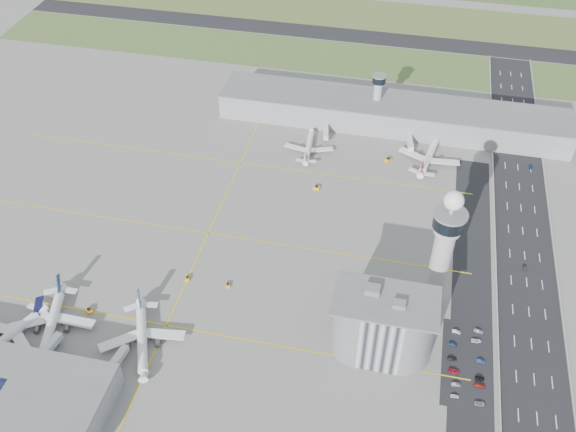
% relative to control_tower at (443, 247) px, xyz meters
% --- Properties ---
extents(ground, '(1000.00, 1000.00, 0.00)m').
position_rel_control_tower_xyz_m(ground, '(-72.00, -8.00, -35.04)').
color(ground, gray).
extents(grass_strip_0, '(480.00, 50.00, 0.08)m').
position_rel_control_tower_xyz_m(grass_strip_0, '(-92.00, 217.00, -35.00)').
color(grass_strip_0, '#4B642F').
rests_on(grass_strip_0, ground).
extents(grass_strip_1, '(480.00, 60.00, 0.08)m').
position_rel_control_tower_xyz_m(grass_strip_1, '(-92.00, 292.00, -35.00)').
color(grass_strip_1, '#536831').
rests_on(grass_strip_1, ground).
extents(runway, '(480.00, 22.00, 0.10)m').
position_rel_control_tower_xyz_m(runway, '(-92.00, 254.00, -34.98)').
color(runway, black).
rests_on(runway, ground).
extents(highway, '(28.00, 500.00, 0.10)m').
position_rel_control_tower_xyz_m(highway, '(43.00, -8.00, -34.99)').
color(highway, black).
rests_on(highway, ground).
extents(barrier_left, '(0.60, 500.00, 1.20)m').
position_rel_control_tower_xyz_m(barrier_left, '(29.00, -8.00, -34.44)').
color(barrier_left, '#9E9E99').
rests_on(barrier_left, ground).
extents(barrier_right, '(0.60, 500.00, 1.20)m').
position_rel_control_tower_xyz_m(barrier_right, '(57.00, -8.00, -34.44)').
color(barrier_right, '#9E9E99').
rests_on(barrier_right, ground).
extents(landside_road, '(18.00, 260.00, 0.08)m').
position_rel_control_tower_xyz_m(landside_road, '(18.00, -18.00, -35.00)').
color(landside_road, black).
rests_on(landside_road, ground).
extents(parking_lot, '(20.00, 44.00, 0.10)m').
position_rel_control_tower_xyz_m(parking_lot, '(16.00, -30.00, -34.99)').
color(parking_lot, black).
rests_on(parking_lot, ground).
extents(taxiway_line_h_0, '(260.00, 0.60, 0.01)m').
position_rel_control_tower_xyz_m(taxiway_line_h_0, '(-112.00, -38.00, -35.04)').
color(taxiway_line_h_0, yellow).
rests_on(taxiway_line_h_0, ground).
extents(taxiway_line_h_1, '(260.00, 0.60, 0.01)m').
position_rel_control_tower_xyz_m(taxiway_line_h_1, '(-112.00, 22.00, -35.04)').
color(taxiway_line_h_1, yellow).
rests_on(taxiway_line_h_1, ground).
extents(taxiway_line_h_2, '(260.00, 0.60, 0.01)m').
position_rel_control_tower_xyz_m(taxiway_line_h_2, '(-112.00, 82.00, -35.04)').
color(taxiway_line_h_2, yellow).
rests_on(taxiway_line_h_2, ground).
extents(taxiway_line_v, '(0.60, 260.00, 0.01)m').
position_rel_control_tower_xyz_m(taxiway_line_v, '(-112.00, 22.00, -35.04)').
color(taxiway_line_v, yellow).
rests_on(taxiway_line_v, ground).
extents(control_tower, '(14.00, 14.00, 64.50)m').
position_rel_control_tower_xyz_m(control_tower, '(0.00, 0.00, 0.00)').
color(control_tower, '#ADAAA5').
rests_on(control_tower, ground).
extents(secondary_tower, '(8.60, 8.60, 31.90)m').
position_rel_control_tower_xyz_m(secondary_tower, '(-42.00, 142.00, -16.24)').
color(secondary_tower, '#ADAAA5').
rests_on(secondary_tower, ground).
extents(admin_building, '(42.00, 24.00, 33.50)m').
position_rel_control_tower_xyz_m(admin_building, '(-20.01, -30.00, -19.74)').
color(admin_building, '#B2B2B7').
rests_on(admin_building, ground).
extents(terminal_pier, '(210.00, 32.00, 15.80)m').
position_rel_control_tower_xyz_m(terminal_pier, '(-32.00, 140.00, -27.14)').
color(terminal_pier, gray).
rests_on(terminal_pier, ground).
extents(airplane_near_a, '(48.12, 51.42, 11.51)m').
position_rel_control_tower_xyz_m(airplane_near_a, '(-174.31, -61.21, -29.29)').
color(airplane_near_a, white).
rests_on(airplane_near_a, ground).
extents(airplane_near_b, '(47.60, 52.22, 12.31)m').
position_rel_control_tower_xyz_m(airplane_near_b, '(-159.24, -50.55, -28.89)').
color(airplane_near_b, white).
rests_on(airplane_near_b, ground).
extents(airplane_near_c, '(51.03, 54.41, 12.14)m').
position_rel_control_tower_xyz_m(airplane_near_c, '(-117.98, -49.99, -28.97)').
color(airplane_near_c, white).
rests_on(airplane_near_c, ground).
extents(airplane_far_a, '(31.80, 36.51, 9.60)m').
position_rel_control_tower_xyz_m(airplane_far_a, '(-76.18, 102.47, -30.24)').
color(airplane_far_a, white).
rests_on(airplane_far_a, ground).
extents(airplane_far_b, '(43.04, 48.05, 11.78)m').
position_rel_control_tower_xyz_m(airplane_far_b, '(-6.95, 107.89, -29.15)').
color(airplane_far_b, white).
rests_on(airplane_far_b, ground).
extents(jet_bridge_near_1, '(5.39, 14.31, 5.70)m').
position_rel_control_tower_xyz_m(jet_bridge_near_1, '(-155.00, -69.00, -32.19)').
color(jet_bridge_near_1, silver).
rests_on(jet_bridge_near_1, ground).
extents(jet_bridge_near_2, '(5.39, 14.31, 5.70)m').
position_rel_control_tower_xyz_m(jet_bridge_near_2, '(-125.00, -69.00, -32.19)').
color(jet_bridge_near_2, silver).
rests_on(jet_bridge_near_2, ground).
extents(jet_bridge_far_0, '(5.39, 14.31, 5.70)m').
position_rel_control_tower_xyz_m(jet_bridge_far_0, '(-70.00, 124.00, -32.19)').
color(jet_bridge_far_0, silver).
rests_on(jet_bridge_far_0, ground).
extents(jet_bridge_far_1, '(5.39, 14.31, 5.70)m').
position_rel_control_tower_xyz_m(jet_bridge_far_1, '(-20.00, 124.00, -32.19)').
color(jet_bridge_far_1, silver).
rests_on(jet_bridge_far_1, ground).
extents(tug_0, '(2.90, 3.40, 1.67)m').
position_rel_control_tower_xyz_m(tug_0, '(-155.86, -54.74, -34.20)').
color(tug_0, '#E39F00').
rests_on(tug_0, ground).
extents(tug_1, '(4.13, 4.12, 2.01)m').
position_rel_control_tower_xyz_m(tug_1, '(-148.20, -38.11, -34.04)').
color(tug_1, orange).
rests_on(tug_1, ground).
extents(tug_2, '(2.46, 3.19, 1.68)m').
position_rel_control_tower_xyz_m(tug_2, '(-111.93, -10.06, -34.20)').
color(tug_2, '#EAB004').
rests_on(tug_2, ground).
extents(tug_3, '(2.69, 3.24, 1.62)m').
position_rel_control_tower_xyz_m(tug_3, '(-92.33, -10.04, -34.23)').
color(tug_3, gold).
rests_on(tug_3, ground).
extents(tug_4, '(3.71, 2.75, 2.02)m').
position_rel_control_tower_xyz_m(tug_4, '(-65.18, 68.39, -34.03)').
color(tug_4, '#E0BA06').
rests_on(tug_4, ground).
extents(tug_5, '(4.21, 4.44, 2.13)m').
position_rel_control_tower_xyz_m(tug_5, '(-29.57, 102.10, -33.98)').
color(tug_5, orange).
rests_on(tug_5, ground).
extents(car_lot_0, '(3.58, 1.69, 1.18)m').
position_rel_control_tower_xyz_m(car_lot_0, '(11.69, -47.11, -34.45)').
color(car_lot_0, silver).
rests_on(car_lot_0, ground).
extents(car_lot_1, '(3.79, 1.85, 1.20)m').
position_rel_control_tower_xyz_m(car_lot_1, '(12.05, -41.59, -34.44)').
color(car_lot_1, gray).
rests_on(car_lot_1, ground).
extents(car_lot_2, '(4.58, 2.34, 1.24)m').
position_rel_control_tower_xyz_m(car_lot_2, '(11.10, -35.36, -34.42)').
color(car_lot_2, '#B7142A').
rests_on(car_lot_2, ground).
extents(car_lot_3, '(3.89, 1.70, 1.11)m').
position_rel_control_tower_xyz_m(car_lot_3, '(10.17, -29.24, -34.48)').
color(car_lot_3, black).
rests_on(car_lot_3, ground).
extents(car_lot_4, '(3.56, 1.87, 1.16)m').
position_rel_control_tower_xyz_m(car_lot_4, '(10.34, -21.67, -34.46)').
color(car_lot_4, navy).
rests_on(car_lot_4, ground).
extents(car_lot_5, '(3.71, 1.65, 1.18)m').
position_rel_control_tower_xyz_m(car_lot_5, '(11.58, -14.64, -34.45)').
color(car_lot_5, silver).
rests_on(car_lot_5, ground).
extents(car_lot_6, '(4.46, 2.47, 1.18)m').
position_rel_control_tower_xyz_m(car_lot_6, '(21.41, -48.46, -34.45)').
color(car_lot_6, gray).
rests_on(car_lot_6, ground).
extents(car_lot_7, '(4.57, 2.06, 1.30)m').
position_rel_control_tower_xyz_m(car_lot_7, '(21.31, -40.04, -34.39)').
color(car_lot_7, maroon).
rests_on(car_lot_7, ground).
extents(car_lot_8, '(3.80, 1.68, 1.27)m').
position_rel_control_tower_xyz_m(car_lot_8, '(21.36, -36.46, -34.40)').
color(car_lot_8, black).
rests_on(car_lot_8, ground).
extents(car_lot_9, '(3.46, 1.32, 1.13)m').
position_rel_control_tower_xyz_m(car_lot_9, '(21.84, -27.92, -34.48)').
color(car_lot_9, navy).
rests_on(car_lot_9, ground).
extents(car_lot_10, '(4.41, 2.42, 1.17)m').
position_rel_control_tower_xyz_m(car_lot_10, '(20.02, -17.81, -34.46)').
color(car_lot_10, white).
rests_on(car_lot_10, ground).
extents(car_lot_11, '(4.34, 2.35, 1.19)m').
position_rel_control_tower_xyz_m(car_lot_11, '(20.92, -12.28, -34.44)').
color(car_lot_11, '#ADADAD').
rests_on(car_lot_11, ground).
extents(car_hw_1, '(1.36, 3.60, 1.17)m').
position_rel_control_tower_xyz_m(car_hw_1, '(42.36, 30.91, -34.45)').
color(car_hw_1, black).
rests_on(car_hw_1, ground).
extents(car_hw_2, '(2.08, 4.19, 1.14)m').
position_rel_control_tower_xyz_m(car_hw_2, '(50.05, 112.94, -34.47)').
color(car_hw_2, navy).
rests_on(car_hw_2, ground).
extents(car_hw_4, '(1.95, 3.85, 1.26)m').
position_rel_control_tower_xyz_m(car_hw_4, '(37.04, 174.32, -34.41)').
color(car_hw_4, '#97A3B0').
rests_on(car_hw_4, ground).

